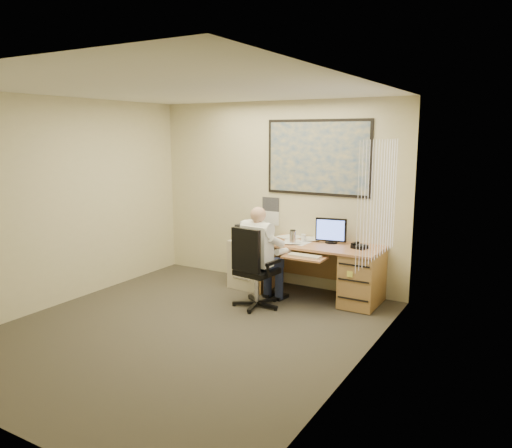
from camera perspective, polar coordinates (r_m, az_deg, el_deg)
The scene contains 8 objects.
room_shell at distance 5.56m, azimuth -8.49°, elevation 1.06°, with size 4.00×4.50×2.70m.
desk at distance 6.80m, azimuth 10.24°, elevation -5.18°, with size 1.60×0.97×1.09m.
world_map at distance 7.09m, azimuth 7.06°, elevation 7.54°, with size 1.56×0.03×1.06m, color #1E4C93.
wall_calendar at distance 7.50m, azimuth 1.68°, elevation 1.47°, with size 0.28×0.01×0.42m, color white.
window_blinds at distance 5.33m, azimuth 13.95°, elevation 2.64°, with size 0.06×1.40×1.30m, color silver, non-canonical shape.
filing_cabinet at distance 7.39m, azimuth -0.36°, elevation -3.91°, with size 0.55×0.64×0.98m.
office_chair at distance 6.50m, azimuth -0.09°, elevation -6.88°, with size 0.70×0.70×1.07m.
person at distance 6.48m, azimuth 0.22°, elevation -3.78°, with size 0.54×0.77×1.31m, color white, non-canonical shape.
Camera 1 is at (3.44, -4.28, 2.23)m, focal length 35.00 mm.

